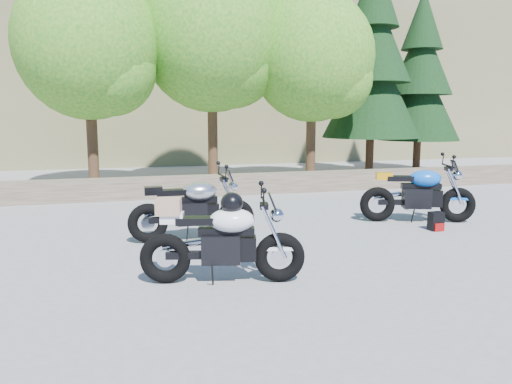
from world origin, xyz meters
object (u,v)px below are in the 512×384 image
silver_bike (194,209)px  backpack (436,221)px  white_bike (222,239)px  blue_bike (419,194)px

silver_bike → backpack: size_ratio=6.29×
white_bike → backpack: white_bike is taller
blue_bike → backpack: 0.80m
blue_bike → backpack: blue_bike is taller
silver_bike → white_bike: white_bike is taller
white_bike → blue_bike: white_bike is taller
backpack → blue_bike: bearing=80.8°
silver_bike → blue_bike: 4.25m
silver_bike → white_bike: 2.16m
silver_bike → blue_bike: bearing=2.8°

